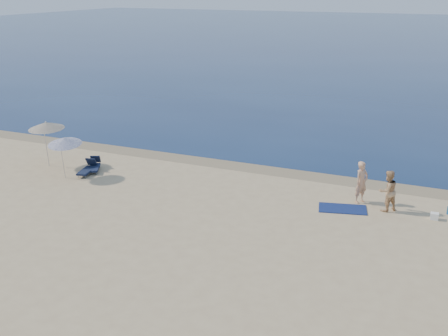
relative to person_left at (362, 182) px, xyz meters
The scene contains 10 objects.
sea 83.30m from the person_left, 92.92° to the left, with size 240.00×160.00×0.01m, color #0B1E45.
wet_sand_strip 5.05m from the person_left, 148.56° to the left, with size 240.00×1.60×0.00m, color #847254.
person_left is the anchor object (origin of this frame).
person_right 1.30m from the person_left, 23.42° to the right, with size 0.87×0.68×1.78m, color tan.
beach_towel 1.52m from the person_left, 115.68° to the right, with size 2.00×1.11×0.03m, color #0F1C4E.
white_bag 3.30m from the person_left, 12.03° to the right, with size 0.32×0.28×0.28m, color white.
umbrella_near 14.17m from the person_left, 169.83° to the right, with size 2.05×2.07×2.15m.
umbrella_far 16.09m from the person_left, behind, with size 1.86×1.87×2.45m.
lounger_left 13.38m from the person_left, behind, with size 1.15×1.56×0.66m.
lounger_right 13.46m from the person_left, behind, with size 0.87×1.62×0.68m.
Camera 1 is at (8.05, -6.56, 9.18)m, focal length 45.00 mm.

